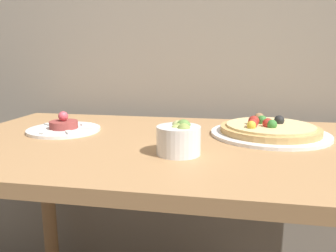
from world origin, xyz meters
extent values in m
cube|color=#AD7F51|center=(0.00, 0.38, 0.78)|extent=(1.41, 0.76, 0.03)
cylinder|color=#AD7F51|center=(-0.65, 0.70, 0.38)|extent=(0.06, 0.06, 0.76)
cylinder|color=white|center=(0.26, 0.50, 0.80)|extent=(0.36, 0.36, 0.01)
cylinder|color=tan|center=(0.26, 0.50, 0.82)|extent=(0.31, 0.31, 0.02)
cylinder|color=beige|center=(0.26, 0.50, 0.83)|extent=(0.27, 0.27, 0.01)
sphere|color=#387F33|center=(0.26, 0.46, 0.84)|extent=(0.03, 0.03, 0.03)
sphere|color=black|center=(0.29, 0.53, 0.84)|extent=(0.03, 0.03, 0.03)
sphere|color=gold|center=(0.23, 0.57, 0.84)|extent=(0.02, 0.02, 0.02)
sphere|color=#B22D23|center=(0.21, 0.50, 0.84)|extent=(0.03, 0.03, 0.03)
sphere|color=#B22D23|center=(0.23, 0.57, 0.84)|extent=(0.03, 0.03, 0.03)
sphere|color=#387F33|center=(0.23, 0.52, 0.84)|extent=(0.03, 0.03, 0.03)
sphere|color=gold|center=(0.20, 0.44, 0.84)|extent=(0.03, 0.03, 0.03)
sphere|color=#B22D23|center=(0.25, 0.47, 0.84)|extent=(0.03, 0.03, 0.03)
sphere|color=#997047|center=(0.23, 0.56, 0.84)|extent=(0.03, 0.03, 0.03)
sphere|color=#B22D23|center=(0.20, 0.46, 0.84)|extent=(0.03, 0.03, 0.03)
cylinder|color=white|center=(-0.41, 0.44, 0.80)|extent=(0.24, 0.24, 0.01)
cylinder|color=#933D38|center=(-0.41, 0.44, 0.82)|extent=(0.09, 0.09, 0.02)
sphere|color=#DB4C5B|center=(-0.41, 0.44, 0.85)|extent=(0.03, 0.03, 0.03)
cube|color=white|center=(-0.32, 0.44, 0.81)|extent=(0.04, 0.02, 0.01)
cube|color=white|center=(-0.36, 0.51, 0.81)|extent=(0.04, 0.04, 0.01)
cube|color=white|center=(-0.42, 0.52, 0.81)|extent=(0.02, 0.04, 0.01)
cube|color=white|center=(-0.48, 0.48, 0.81)|extent=(0.04, 0.03, 0.01)
cube|color=white|center=(-0.48, 0.41, 0.81)|extent=(0.04, 0.03, 0.01)
cube|color=white|center=(-0.42, 0.36, 0.81)|extent=(0.02, 0.04, 0.01)
cube|color=white|center=(-0.36, 0.38, 0.81)|extent=(0.04, 0.04, 0.01)
cylinder|color=white|center=(0.01, 0.25, 0.83)|extent=(0.11, 0.11, 0.07)
sphere|color=#A3B25B|center=(0.00, 0.24, 0.86)|extent=(0.03, 0.03, 0.03)
sphere|color=#8EA34C|center=(0.01, 0.26, 0.86)|extent=(0.03, 0.03, 0.03)
sphere|color=#668E42|center=(0.02, 0.27, 0.86)|extent=(0.04, 0.04, 0.04)
sphere|color=#B7BC70|center=(0.00, 0.28, 0.86)|extent=(0.03, 0.03, 0.03)
sphere|color=#668E42|center=(0.02, 0.26, 0.86)|extent=(0.03, 0.03, 0.03)
sphere|color=#8EA34C|center=(0.02, 0.24, 0.86)|extent=(0.03, 0.03, 0.03)
camera|label=1|loc=(0.12, -0.54, 1.04)|focal=35.00mm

